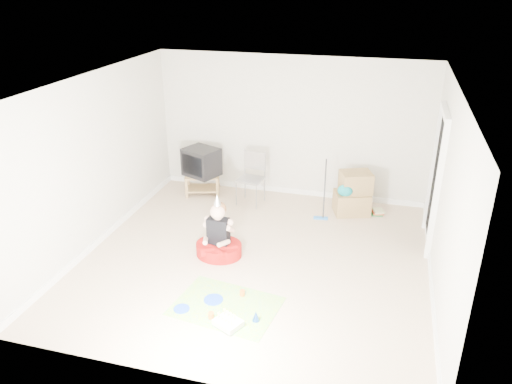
% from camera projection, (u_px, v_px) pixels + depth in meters
% --- Properties ---
extents(ground, '(5.00, 5.00, 0.00)m').
position_uv_depth(ground, '(255.00, 258.00, 7.42)').
color(ground, beige).
rests_on(ground, ground).
extents(doorway_recess, '(0.02, 0.90, 2.05)m').
position_uv_depth(doorway_recess, '(436.00, 182.00, 7.47)').
color(doorway_recess, black).
rests_on(doorway_recess, ground).
extents(tv_stand, '(0.72, 0.57, 0.40)m').
position_uv_depth(tv_stand, '(202.00, 182.00, 9.47)').
color(tv_stand, olive).
rests_on(tv_stand, ground).
extents(crt_tv, '(0.75, 0.69, 0.52)m').
position_uv_depth(crt_tv, '(202.00, 162.00, 9.30)').
color(crt_tv, black).
rests_on(crt_tv, tv_stand).
extents(folding_chair, '(0.49, 0.48, 0.97)m').
position_uv_depth(folding_chair, '(251.00, 179.00, 9.00)').
color(folding_chair, '#95959B').
rests_on(folding_chair, ground).
extents(cardboard_boxes, '(0.71, 0.64, 0.75)m').
position_uv_depth(cardboard_boxes, '(353.00, 194.00, 8.68)').
color(cardboard_boxes, '#987849').
rests_on(cardboard_boxes, ground).
extents(floor_mop, '(0.26, 0.34, 0.99)m').
position_uv_depth(floor_mop, '(321.00, 205.00, 8.50)').
color(floor_mop, blue).
rests_on(floor_mop, ground).
extents(book_pile, '(0.24, 0.28, 0.08)m').
position_uv_depth(book_pile, '(377.00, 212.00, 8.77)').
color(book_pile, '#27753B').
rests_on(book_pile, ground).
extents(seated_woman, '(0.72, 0.72, 1.00)m').
position_uv_depth(seated_woman, '(219.00, 242.00, 7.43)').
color(seated_woman, '#A2110F').
rests_on(seated_woman, ground).
extents(party_mat, '(1.42, 1.11, 0.01)m').
position_uv_depth(party_mat, '(226.00, 306.00, 6.36)').
color(party_mat, '#DB2E6B').
rests_on(party_mat, ground).
extents(birthday_cake, '(0.39, 0.36, 0.15)m').
position_uv_depth(birthday_cake, '(228.00, 323.00, 5.98)').
color(birthday_cake, white).
rests_on(birthday_cake, party_mat).
extents(blue_plate_near, '(0.35, 0.35, 0.01)m').
position_uv_depth(blue_plate_near, '(214.00, 300.00, 6.47)').
color(blue_plate_near, blue).
rests_on(blue_plate_near, party_mat).
extents(blue_plate_far, '(0.22, 0.22, 0.01)m').
position_uv_depth(blue_plate_far, '(182.00, 309.00, 6.30)').
color(blue_plate_far, blue).
rests_on(blue_plate_far, party_mat).
extents(orange_cup_near, '(0.09, 0.09, 0.08)m').
position_uv_depth(orange_cup_near, '(242.00, 293.00, 6.55)').
color(orange_cup_near, orange).
rests_on(orange_cup_near, party_mat).
extents(orange_cup_far, '(0.10, 0.10, 0.08)m').
position_uv_depth(orange_cup_far, '(211.00, 315.00, 6.12)').
color(orange_cup_far, orange).
rests_on(orange_cup_far, party_mat).
extents(blue_party_hat, '(0.10, 0.10, 0.14)m').
position_uv_depth(blue_party_hat, '(256.00, 316.00, 6.06)').
color(blue_party_hat, blue).
rests_on(blue_party_hat, party_mat).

